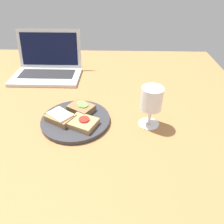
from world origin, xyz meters
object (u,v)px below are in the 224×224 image
(plate, at_px, (76,120))
(sandwich_with_tomato, at_px, (84,123))
(sandwich_with_cheese, at_px, (60,117))
(wine_glass, at_px, (152,100))
(laptop, at_px, (47,67))
(sandwich_with_cucumber, at_px, (81,108))

(plate, bearing_deg, sandwich_with_tomato, -45.91)
(sandwich_with_cheese, height_order, wine_glass, wine_glass)
(wine_glass, relative_size, laptop, 0.45)
(sandwich_with_cucumber, distance_m, wine_glass, 0.27)
(sandwich_with_cucumber, relative_size, wine_glass, 0.75)
(sandwich_with_tomato, bearing_deg, plate, 134.09)
(plate, distance_m, sandwich_with_cheese, 0.06)
(sandwich_with_cheese, bearing_deg, sandwich_with_tomato, -15.97)
(plate, height_order, sandwich_with_tomato, sandwich_with_tomato)
(sandwich_with_cucumber, bearing_deg, plate, -106.32)
(sandwich_with_tomato, relative_size, sandwich_with_cheese, 1.00)
(wine_glass, bearing_deg, sandwich_with_tomato, -172.03)
(plate, xyz_separation_m, wine_glass, (0.27, -0.01, 0.10))
(sandwich_with_tomato, bearing_deg, laptop, 119.43)
(plate, xyz_separation_m, sandwich_with_cheese, (-0.05, -0.01, 0.02))
(laptop, bearing_deg, wine_glass, -40.15)
(sandwich_with_cucumber, height_order, laptop, laptop)
(plate, height_order, sandwich_with_cucumber, sandwich_with_cucumber)
(sandwich_with_tomato, height_order, sandwich_with_cucumber, sandwich_with_cucumber)
(sandwich_with_tomato, relative_size, wine_glass, 0.79)
(sandwich_with_cucumber, xyz_separation_m, wine_glass, (0.26, -0.06, 0.08))
(sandwich_with_tomato, relative_size, sandwich_with_cucumber, 1.04)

